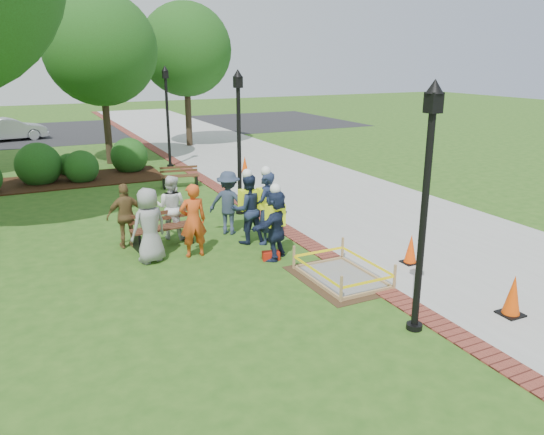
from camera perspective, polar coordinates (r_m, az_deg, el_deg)
name	(u,v)px	position (r m, az deg, el deg)	size (l,w,h in m)	color
ground	(275,279)	(11.45, 0.35, -6.68)	(100.00, 100.00, 0.00)	#285116
sidewalk	(278,172)	(22.15, 0.63, 4.95)	(6.00, 60.00, 0.02)	#9E9E99
brick_edging	(203,179)	(20.95, -7.39, 4.13)	(0.50, 60.00, 0.03)	maroon
mulch_bed	(70,180)	(21.97, -20.94, 3.75)	(7.00, 3.00, 0.05)	#381E0F
parking_lot	(95,130)	(37.00, -18.55, 8.87)	(36.00, 12.00, 0.01)	black
wet_concrete_pad	(342,269)	(11.49, 7.52, -5.48)	(1.73, 2.32, 0.55)	#47331E
bench_near	(163,236)	(13.63, -11.65, -1.91)	(1.61, 0.68, 0.85)	#4D2D1A
bench_far	(180,181)	(19.76, -9.87, 3.91)	(1.43, 0.67, 0.74)	brown
cone_front	(513,296)	(10.72, 24.48, -7.74)	(0.41, 0.41, 0.80)	black
cone_back	(411,250)	(12.58, 14.70, -3.37)	(0.36, 0.36, 0.71)	black
cone_far	(245,165)	(21.95, -2.94, 5.67)	(0.35, 0.35, 0.69)	black
toolbox	(271,256)	(12.50, -0.12, -4.12)	(0.40, 0.22, 0.20)	#B01C0D
lamp_near	(426,192)	(8.95, 16.21, 2.67)	(0.28, 0.28, 4.26)	black
lamp_mid	(239,132)	(15.72, -3.59, 9.16)	(0.28, 0.28, 4.26)	black
lamp_far	(167,109)	(23.28, -11.21, 11.36)	(0.28, 0.28, 4.26)	black
tree_back	(100,49)	(24.65, -17.97, 16.84)	(4.77, 4.77, 7.30)	#3D2D1E
tree_right	(185,50)	(28.94, -9.29, 17.38)	(4.75, 4.75, 7.34)	#3D2D1E
shrub_b	(41,183)	(21.93, -23.62, 3.38)	(1.68, 1.68, 1.68)	#204212
shrub_c	(83,181)	(21.68, -19.68, 3.67)	(1.30, 1.30, 1.30)	#204212
shrub_d	(130,171)	(23.07, -14.98, 4.83)	(1.51, 1.51, 1.51)	#204212
shrub_e	(70,175)	(23.15, -20.94, 4.32)	(0.94, 0.94, 0.94)	#204212
casual_person_a	(149,226)	(12.46, -13.08, -0.85)	(0.65, 0.52, 1.76)	gray
casual_person_b	(193,221)	(12.61, -8.49, -0.34)	(0.58, 0.39, 1.77)	#D24818
casual_person_c	(172,207)	(14.01, -10.75, 1.08)	(0.64, 0.60, 1.67)	silver
casual_person_d	(126,216)	(13.59, -15.41, 0.17)	(0.53, 0.34, 1.63)	brown
casual_person_e	(229,203)	(14.17, -4.68, 1.58)	(0.65, 0.62, 1.71)	#2D384E
hivis_worker_a	(275,222)	(12.32, 0.35, -0.47)	(0.63, 0.60, 1.82)	#182840
hivis_worker_b	(266,206)	(13.34, -0.67, 1.26)	(0.69, 0.69, 2.01)	#1D324B
hivis_worker_c	(248,207)	(13.40, -2.64, 1.17)	(0.57, 0.37, 1.93)	#1B1F46
parked_car_b	(11,141)	(34.19, -26.24, 7.43)	(4.32, 1.88, 1.41)	#ADADB2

